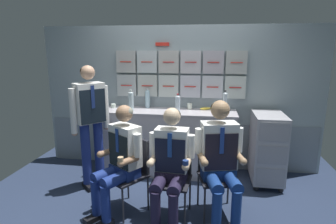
% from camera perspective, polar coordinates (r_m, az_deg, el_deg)
% --- Properties ---
extents(ground, '(4.80, 4.80, 0.04)m').
position_cam_1_polar(ground, '(3.35, -0.68, -20.30)').
color(ground, '#25314A').
extents(galley_bulkhead, '(4.20, 0.14, 2.15)m').
position_cam_1_polar(galley_bulkhead, '(4.23, 2.28, 2.78)').
color(galley_bulkhead, '#92A3AB').
rests_on(galley_bulkhead, ground).
extents(galley_counter, '(1.95, 0.53, 0.95)m').
position_cam_1_polar(galley_counter, '(4.13, -0.02, -6.12)').
color(galley_counter, '#BEB8C1').
rests_on(galley_counter, ground).
extents(service_trolley, '(0.40, 0.65, 0.97)m').
position_cam_1_polar(service_trolley, '(4.02, 19.65, -6.73)').
color(service_trolley, black).
rests_on(service_trolley, ground).
extents(folding_chair_left, '(0.56, 0.56, 0.83)m').
position_cam_1_polar(folding_chair_left, '(3.25, -7.49, -11.01)').
color(folding_chair_left, '#2D2D33').
rests_on(folding_chair_left, ground).
extents(crew_member_left, '(0.60, 0.66, 1.23)m').
position_cam_1_polar(crew_member_left, '(3.09, -9.90, -9.03)').
color(crew_member_left, black).
rests_on(crew_member_left, ground).
extents(folding_chair_center, '(0.43, 0.43, 0.83)m').
position_cam_1_polar(folding_chair_center, '(3.13, 1.07, -11.83)').
color(folding_chair_center, '#2D2D33').
rests_on(folding_chair_center, ground).
extents(crew_member_center, '(0.49, 0.61, 1.22)m').
position_cam_1_polar(crew_member_center, '(2.92, 0.44, -10.24)').
color(crew_member_center, black).
rests_on(crew_member_center, ground).
extents(folding_chair_right, '(0.48, 0.48, 0.83)m').
position_cam_1_polar(folding_chair_right, '(3.24, 9.80, -11.16)').
color(folding_chair_right, '#2D2D33').
rests_on(folding_chair_right, ground).
extents(crew_member_right, '(0.54, 0.69, 1.29)m').
position_cam_1_polar(crew_member_right, '(3.02, 10.68, -8.76)').
color(crew_member_right, black).
rests_on(crew_member_right, ground).
extents(crew_member_standing, '(0.41, 0.41, 1.61)m').
position_cam_1_polar(crew_member_standing, '(3.71, -15.59, -1.13)').
color(crew_member_standing, black).
rests_on(crew_member_standing, ground).
extents(water_bottle_blue_cap, '(0.07, 0.07, 0.29)m').
position_cam_1_polar(water_bottle_blue_cap, '(4.19, -4.21, 2.78)').
color(water_bottle_blue_cap, '#ADD3E5').
rests_on(water_bottle_blue_cap, galley_counter).
extents(water_bottle_clear, '(0.08, 0.08, 0.31)m').
position_cam_1_polar(water_bottle_clear, '(3.98, -7.60, 2.25)').
color(water_bottle_clear, silver).
rests_on(water_bottle_clear, galley_counter).
extents(water_bottle_short, '(0.06, 0.06, 0.32)m').
position_cam_1_polar(water_bottle_short, '(3.89, 11.57, 1.94)').
color(water_bottle_short, silver).
rests_on(water_bottle_short, galley_counter).
extents(water_bottle_tall, '(0.07, 0.07, 0.26)m').
position_cam_1_polar(water_bottle_tall, '(3.90, 2.01, 1.79)').
color(water_bottle_tall, silver).
rests_on(water_bottle_tall, galley_counter).
extents(paper_cup_tan, '(0.07, 0.07, 0.09)m').
position_cam_1_polar(paper_cup_tan, '(4.10, 4.49, 1.20)').
color(paper_cup_tan, silver).
rests_on(paper_cup_tan, galley_counter).
extents(espresso_cup_small, '(0.07, 0.07, 0.06)m').
position_cam_1_polar(espresso_cup_small, '(4.26, -11.13, 1.27)').
color(espresso_cup_small, white).
rests_on(espresso_cup_small, galley_counter).
extents(snack_banana, '(0.17, 0.10, 0.04)m').
position_cam_1_polar(snack_banana, '(4.08, 7.72, 0.71)').
color(snack_banana, yellow).
rests_on(snack_banana, galley_counter).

